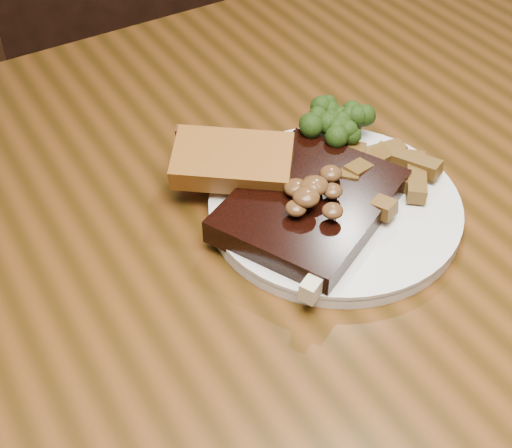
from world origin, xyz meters
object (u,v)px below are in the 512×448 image
Objects in this scene: chair_far at (149,70)px; plate at (334,208)px; dining_table at (233,305)px; steak at (310,205)px; potato_wedges at (382,182)px; garlic_bread at (233,177)px.

chair_far reaches higher than plate.
steak is (0.08, -0.02, 0.12)m from dining_table.
plate is at bearing -26.23° from steak.
steak reaches higher than dining_table.
steak is (-0.12, -0.68, 0.24)m from chair_far.
plate is 2.69× the size of potato_wedges.
plate is at bearing -8.00° from garlic_bread.
chair_far is (0.20, 0.66, -0.12)m from dining_table.
dining_table is 13.49× the size of garlic_bread.
steak reaches higher than potato_wedges.
garlic_bread is (-0.16, -0.60, 0.24)m from chair_far.
potato_wedges is at bearing -8.92° from plate.
potato_wedges is (-0.03, -0.69, 0.24)m from chair_far.
plate is at bearing 99.03° from chair_far.
dining_table is 1.65× the size of chair_far.
steak is at bearing -179.85° from plate.
steak and garlic_bread have the same top height.
chair_far is 8.16× the size of garlic_bread.
steak is at bearing -22.48° from garlic_bread.
chair_far reaches higher than garlic_bread.
steak is at bearing 96.51° from chair_far.
dining_table is 0.14m from steak.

